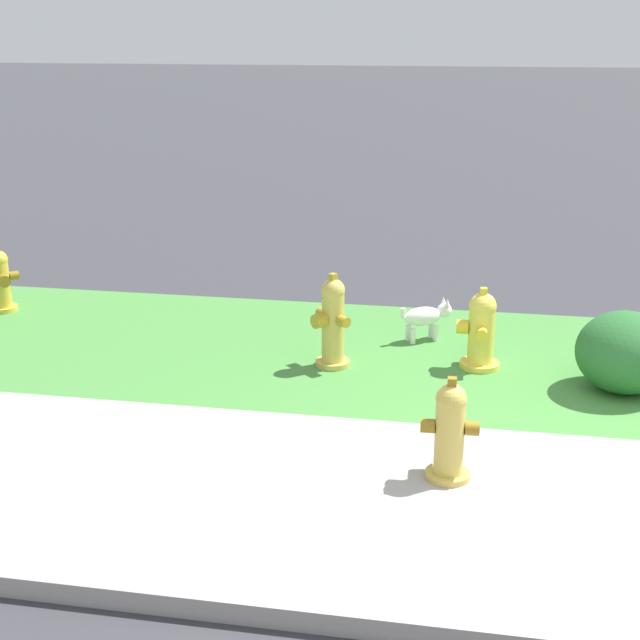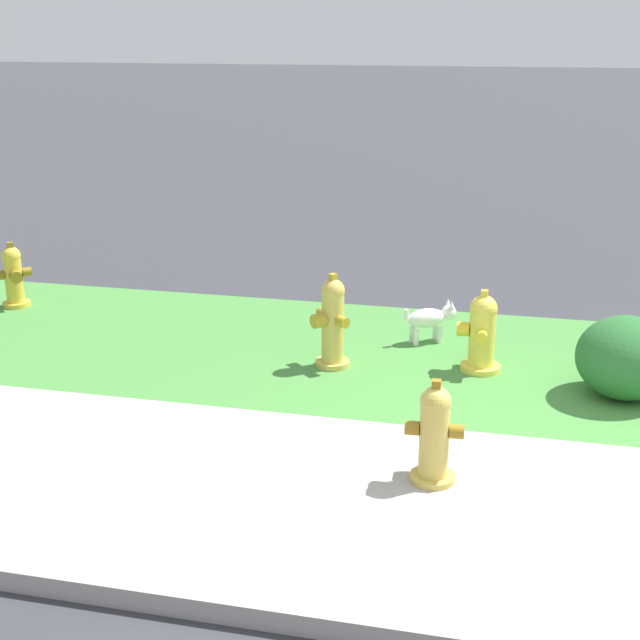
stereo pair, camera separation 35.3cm
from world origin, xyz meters
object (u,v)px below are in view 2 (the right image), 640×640
(small_white_dog, at_px, (431,318))
(fire_hydrant_by_grass_verge, at_px, (332,322))
(fire_hydrant_across_street, at_px, (482,333))
(shrub_bush_near_lamp, at_px, (626,358))
(fire_hydrant_near_corner, at_px, (14,276))
(fire_hydrant_mid_block, at_px, (434,434))

(small_white_dog, bearing_deg, fire_hydrant_by_grass_verge, -163.98)
(fire_hydrant_across_street, distance_m, small_white_dog, 0.78)
(fire_hydrant_across_street, bearing_deg, shrub_bush_near_lamp, -106.80)
(fire_hydrant_across_street, bearing_deg, fire_hydrant_near_corner, 80.09)
(fire_hydrant_near_corner, bearing_deg, shrub_bush_near_lamp, 127.61)
(fire_hydrant_mid_block, bearing_deg, fire_hydrant_across_street, 83.00)
(fire_hydrant_across_street, distance_m, fire_hydrant_mid_block, 2.01)
(fire_hydrant_by_grass_verge, height_order, small_white_dog, fire_hydrant_by_grass_verge)
(fire_hydrant_near_corner, height_order, small_white_dog, fire_hydrant_near_corner)
(small_white_dog, height_order, shrub_bush_near_lamp, shrub_bush_near_lamp)
(fire_hydrant_near_corner, distance_m, fire_hydrant_mid_block, 5.32)
(fire_hydrant_mid_block, height_order, small_white_dog, fire_hydrant_mid_block)
(fire_hydrant_across_street, height_order, small_white_dog, fire_hydrant_across_street)
(fire_hydrant_near_corner, xyz_separation_m, fire_hydrant_across_street, (4.74, -0.72, 0.01))
(fire_hydrant_across_street, distance_m, fire_hydrant_by_grass_verge, 1.24)
(small_white_dog, distance_m, shrub_bush_near_lamp, 1.84)
(fire_hydrant_near_corner, relative_size, fire_hydrant_mid_block, 0.97)
(fire_hydrant_by_grass_verge, bearing_deg, fire_hydrant_mid_block, 161.89)
(shrub_bush_near_lamp, bearing_deg, small_white_dog, 150.37)
(fire_hydrant_near_corner, relative_size, fire_hydrant_across_street, 0.96)
(fire_hydrant_by_grass_verge, bearing_deg, small_white_dog, -91.29)
(fire_hydrant_across_street, relative_size, fire_hydrant_mid_block, 1.01)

